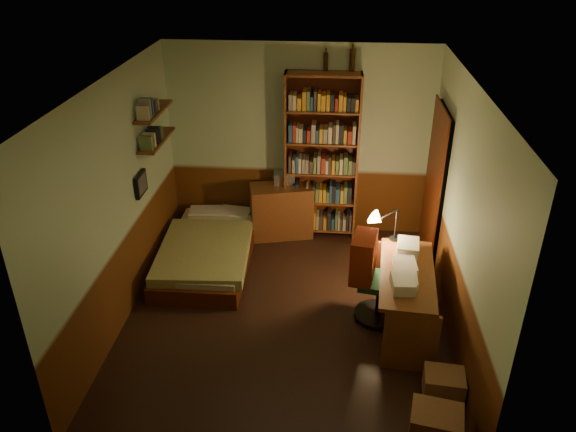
# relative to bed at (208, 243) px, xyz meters

# --- Properties ---
(floor) EXTENTS (3.50, 4.00, 0.02)m
(floor) POSITION_rel_bed_xyz_m (1.09, -0.97, -0.30)
(floor) COLOR black
(floor) RESTS_ON ground
(ceiling) EXTENTS (3.50, 4.00, 0.02)m
(ceiling) POSITION_rel_bed_xyz_m (1.09, -0.97, 2.32)
(ceiling) COLOR silver
(ceiling) RESTS_ON wall_back
(wall_back) EXTENTS (3.50, 0.02, 2.60)m
(wall_back) POSITION_rel_bed_xyz_m (1.09, 1.04, 1.01)
(wall_back) COLOR #A3BB94
(wall_back) RESTS_ON ground
(wall_left) EXTENTS (0.02, 4.00, 2.60)m
(wall_left) POSITION_rel_bed_xyz_m (-0.67, -0.97, 1.01)
(wall_left) COLOR #A3BB94
(wall_left) RESTS_ON ground
(wall_right) EXTENTS (0.02, 4.00, 2.60)m
(wall_right) POSITION_rel_bed_xyz_m (2.85, -0.97, 1.01)
(wall_right) COLOR #A3BB94
(wall_right) RESTS_ON ground
(wall_front) EXTENTS (3.50, 0.02, 2.60)m
(wall_front) POSITION_rel_bed_xyz_m (1.09, -2.98, 1.01)
(wall_front) COLOR #A3BB94
(wall_front) RESTS_ON ground
(doorway) EXTENTS (0.06, 0.90, 2.00)m
(doorway) POSITION_rel_bed_xyz_m (2.81, 0.33, 0.71)
(doorway) COLOR black
(doorway) RESTS_ON ground
(door_trim) EXTENTS (0.02, 0.98, 2.08)m
(door_trim) POSITION_rel_bed_xyz_m (2.78, 0.33, 0.71)
(door_trim) COLOR #44190A
(door_trim) RESTS_ON ground
(bed) EXTENTS (1.05, 1.94, 0.57)m
(bed) POSITION_rel_bed_xyz_m (0.00, 0.00, 0.00)
(bed) COLOR olive
(bed) RESTS_ON ground
(dresser) EXTENTS (0.91, 0.60, 0.74)m
(dresser) POSITION_rel_bed_xyz_m (0.87, 0.80, 0.08)
(dresser) COLOR brown
(dresser) RESTS_ON ground
(mini_stereo) EXTENTS (0.30, 0.24, 0.15)m
(mini_stereo) POSITION_rel_bed_xyz_m (0.90, 0.92, 0.53)
(mini_stereo) COLOR #B2B2B7
(mini_stereo) RESTS_ON dresser
(bookshelf) EXTENTS (0.97, 0.32, 2.26)m
(bookshelf) POSITION_rel_bed_xyz_m (1.39, 0.88, 0.84)
(bookshelf) COLOR brown
(bookshelf) RESTS_ON ground
(bottle_left) EXTENTS (0.07, 0.07, 0.22)m
(bottle_left) POSITION_rel_bed_xyz_m (1.41, 0.99, 2.08)
(bottle_left) COLOR black
(bottle_left) RESTS_ON bookshelf
(bottle_right) EXTENTS (0.09, 0.09, 0.27)m
(bottle_right) POSITION_rel_bed_xyz_m (1.73, 0.99, 2.11)
(bottle_right) COLOR black
(bottle_right) RESTS_ON bookshelf
(desk) EXTENTS (0.66, 1.37, 0.71)m
(desk) POSITION_rel_bed_xyz_m (2.36, -1.12, 0.07)
(desk) COLOR brown
(desk) RESTS_ON ground
(paper_stack) EXTENTS (0.26, 0.34, 0.12)m
(paper_stack) POSITION_rel_bed_xyz_m (2.40, -0.72, 0.49)
(paper_stack) COLOR silver
(paper_stack) RESTS_ON desk
(desk_lamp) EXTENTS (0.21, 0.21, 0.60)m
(desk_lamp) POSITION_rel_bed_xyz_m (2.28, -0.45, 0.73)
(desk_lamp) COLOR black
(desk_lamp) RESTS_ON desk
(office_chair) EXTENTS (0.63, 0.58, 1.11)m
(office_chair) POSITION_rel_bed_xyz_m (2.11, -0.96, 0.27)
(office_chair) COLOR #224C2D
(office_chair) RESTS_ON ground
(red_jacket) EXTENTS (0.31, 0.47, 0.51)m
(red_jacket) POSITION_rel_bed_xyz_m (1.83, -0.88, 1.08)
(red_jacket) COLOR maroon
(red_jacket) RESTS_ON office_chair
(wall_shelf_lower) EXTENTS (0.20, 0.90, 0.03)m
(wall_shelf_lower) POSITION_rel_bed_xyz_m (-0.55, 0.13, 1.31)
(wall_shelf_lower) COLOR brown
(wall_shelf_lower) RESTS_ON wall_left
(wall_shelf_upper) EXTENTS (0.20, 0.90, 0.03)m
(wall_shelf_upper) POSITION_rel_bed_xyz_m (-0.55, 0.13, 1.66)
(wall_shelf_upper) COLOR brown
(wall_shelf_upper) RESTS_ON wall_left
(framed_picture) EXTENTS (0.04, 0.32, 0.26)m
(framed_picture) POSITION_rel_bed_xyz_m (-0.63, -0.37, 0.96)
(framed_picture) COLOR black
(framed_picture) RESTS_ON wall_left
(cardboard_box_a) EXTENTS (0.48, 0.41, 0.32)m
(cardboard_box_a) POSITION_rel_bed_xyz_m (2.50, -2.60, -0.13)
(cardboard_box_a) COLOR #936541
(cardboard_box_a) RESTS_ON ground
(cardboard_box_b) EXTENTS (0.39, 0.33, 0.26)m
(cardboard_box_b) POSITION_rel_bed_xyz_m (2.65, -2.08, -0.16)
(cardboard_box_b) COLOR #936541
(cardboard_box_b) RESTS_ON ground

